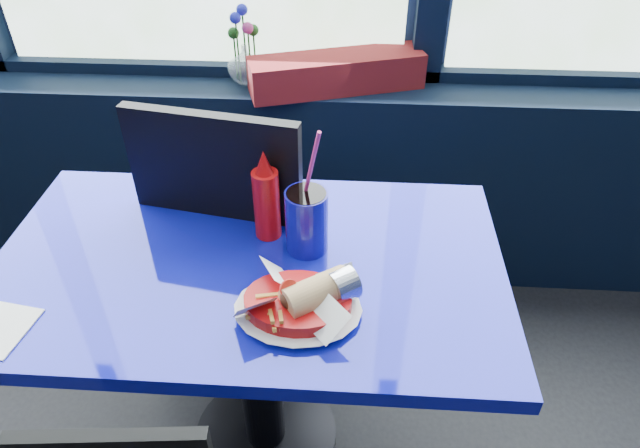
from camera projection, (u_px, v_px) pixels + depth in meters
The scene contains 8 objects.
window_sill at pixel (216, 177), 2.25m from camera, with size 5.00×0.26×0.80m, color black.
near_table at pixel (253, 314), 1.45m from camera, with size 1.20×0.70×0.75m.
chair_near_back at pixel (227, 228), 1.69m from camera, with size 0.54×0.54×1.03m.
planter_box at pixel (336, 73), 1.92m from camera, with size 0.59×0.15×0.12m, color maroon.
flower_vase at pixel (245, 60), 1.96m from camera, with size 0.16×0.17×0.26m.
food_basket at pixel (300, 301), 1.19m from camera, with size 0.27×0.26×0.09m.
ketchup_bottle at pixel (266, 199), 1.35m from camera, with size 0.06×0.06×0.24m.
soda_cup at pixel (307, 220), 1.32m from camera, with size 0.10×0.10×0.34m.
Camera 1 is at (0.53, 1.01, 1.64)m, focal length 32.00 mm.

